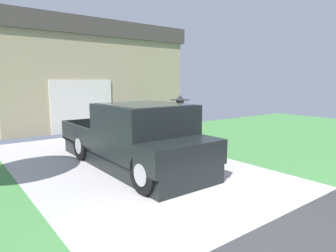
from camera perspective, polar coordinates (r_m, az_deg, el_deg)
The scene contains 5 objects.
pickup_truck at distance 7.40m, azimuth -5.61°, elevation -2.59°, with size 2.05×5.10×1.65m.
person_with_hat at distance 8.20m, azimuth 2.31°, elevation 0.85°, with size 0.55×0.55×1.80m.
handbag at distance 8.30m, azimuth 4.89°, elevation -5.74°, with size 0.38×0.16×0.42m.
house_with_garage at distance 16.41m, azimuth -16.38°, elevation 9.30°, with size 9.02×6.12×4.89m.
wheeled_trash_bin at distance 12.72m, azimuth -3.52°, elevation 1.32°, with size 0.60×0.72×1.04m.
Camera 1 is at (-3.74, -2.46, 2.18)m, focal length 31.50 mm.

